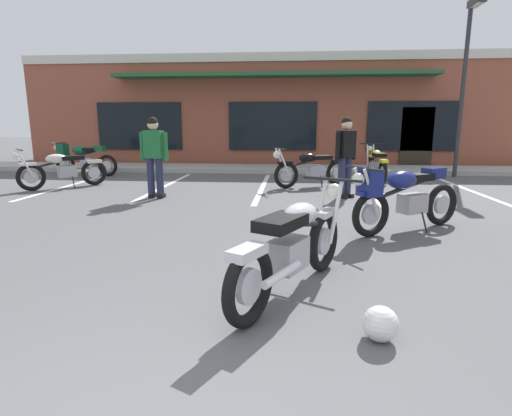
{
  "coord_description": "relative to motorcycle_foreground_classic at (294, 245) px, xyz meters",
  "views": [
    {
      "loc": [
        0.7,
        -1.31,
        1.54
      ],
      "look_at": [
        0.29,
        3.43,
        0.55
      ],
      "focal_mm": 28.55,
      "sensor_mm": 36.0,
      "label": 1
    }
  ],
  "objects": [
    {
      "name": "motorcycle_silver_naked",
      "position": [
        -6.3,
        8.2,
        0.07
      ],
      "size": [
        2.1,
        0.73,
        0.98
      ],
      "color": "black",
      "rests_on": "ground_plane"
    },
    {
      "name": "motorcycle_green_cafe_racer",
      "position": [
        1.57,
        2.33,
        0.07
      ],
      "size": [
        1.85,
        1.38,
        0.98
      ],
      "color": "black",
      "rests_on": "ground_plane"
    },
    {
      "name": "motorcycle_black_cruiser",
      "position": [
        0.47,
        6.52,
        0.0
      ],
      "size": [
        1.94,
        1.22,
        0.98
      ],
      "color": "black",
      "rests_on": "ground_plane"
    },
    {
      "name": "ground_plane",
      "position": [
        -0.74,
        1.69,
        -0.46
      ],
      "size": [
        80.0,
        80.0,
        0.0
      ],
      "primitive_type": "plane",
      "color": "#515154"
    },
    {
      "name": "motorcycle_orange_scrambler",
      "position": [
        -5.56,
        5.82,
        0.0
      ],
      "size": [
        1.65,
        1.65,
        0.98
      ],
      "color": "black",
      "rests_on": "ground_plane"
    },
    {
      "name": "helmet_on_pavement",
      "position": [
        0.62,
        -0.8,
        -0.33
      ],
      "size": [
        0.26,
        0.26,
        0.26
      ],
      "color": "silver",
      "rests_on": "ground_plane"
    },
    {
      "name": "motorcycle_foreground_classic",
      "position": [
        0.0,
        0.0,
        0.0
      ],
      "size": [
        1.23,
        1.93,
        0.98
      ],
      "color": "black",
      "rests_on": "ground_plane"
    },
    {
      "name": "person_in_shorts_foreground",
      "position": [
        1.09,
        5.09,
        0.49
      ],
      "size": [
        0.51,
        0.48,
        1.68
      ],
      "color": "black",
      "rests_on": "ground_plane"
    },
    {
      "name": "motorcycle_blue_standard",
      "position": [
        2.3,
        7.87,
        0.0
      ],
      "size": [
        0.66,
        2.11,
        0.98
      ],
      "color": "black",
      "rests_on": "ground_plane"
    },
    {
      "name": "brick_storefront_building",
      "position": [
        -0.74,
        14.2,
        1.52
      ],
      "size": [
        18.36,
        6.72,
        3.97
      ],
      "color": "brown",
      "rests_on": "ground_plane"
    },
    {
      "name": "painted_stall_lines",
      "position": [
        -0.74,
        6.36,
        -0.46
      ],
      "size": [
        9.91,
        4.8,
        0.01
      ],
      "color": "silver",
      "rests_on": "ground_plane"
    },
    {
      "name": "sidewalk_kerb",
      "position": [
        -0.74,
        9.96,
        -0.39
      ],
      "size": [
        22.0,
        1.8,
        0.14
      ],
      "primitive_type": "cube",
      "color": "#A8A59E",
      "rests_on": "ground_plane"
    },
    {
      "name": "person_in_black_shirt",
      "position": [
        -2.86,
        4.67,
        0.49
      ],
      "size": [
        0.61,
        0.3,
        1.68
      ],
      "color": "black",
      "rests_on": "ground_plane"
    },
    {
      "name": "parking_lot_lamp_post",
      "position": [
        4.77,
        8.75,
        2.66
      ],
      "size": [
        0.24,
        0.76,
        4.79
      ],
      "color": "#2D2D33",
      "rests_on": "ground_plane"
    }
  ]
}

